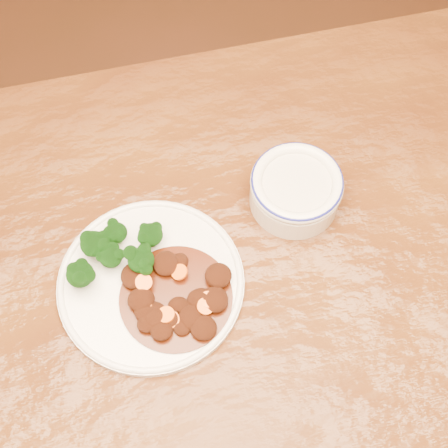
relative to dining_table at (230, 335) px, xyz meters
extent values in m
plane|color=#452811|center=(0.00, 0.00, -0.67)|extent=(4.00, 4.00, 0.00)
cube|color=#552E0F|center=(0.00, 0.00, 0.06)|extent=(1.59, 1.05, 0.04)
cylinder|color=white|center=(-0.10, 0.06, 0.09)|extent=(0.25, 0.25, 0.01)
torus|color=white|center=(-0.10, 0.06, 0.09)|extent=(0.24, 0.24, 0.01)
cylinder|color=#5C8544|center=(-0.11, 0.08, 0.10)|extent=(0.01, 0.01, 0.01)
ellipsoid|color=black|center=(-0.11, 0.08, 0.12)|extent=(0.03, 0.03, 0.03)
cylinder|color=#5C8544|center=(-0.14, 0.12, 0.10)|extent=(0.01, 0.01, 0.01)
ellipsoid|color=black|center=(-0.14, 0.12, 0.11)|extent=(0.03, 0.03, 0.02)
cylinder|color=#5C8544|center=(-0.18, 0.07, 0.10)|extent=(0.01, 0.01, 0.01)
ellipsoid|color=black|center=(-0.18, 0.07, 0.12)|extent=(0.04, 0.04, 0.03)
cylinder|color=#5C8544|center=(-0.09, 0.11, 0.10)|extent=(0.01, 0.01, 0.01)
ellipsoid|color=black|center=(-0.09, 0.11, 0.12)|extent=(0.03, 0.03, 0.03)
cylinder|color=#5C8544|center=(-0.17, 0.11, 0.10)|extent=(0.01, 0.01, 0.01)
ellipsoid|color=black|center=(-0.17, 0.11, 0.12)|extent=(0.04, 0.04, 0.03)
cylinder|color=#5C8544|center=(-0.15, 0.09, 0.10)|extent=(0.01, 0.01, 0.01)
ellipsoid|color=black|center=(-0.15, 0.09, 0.12)|extent=(0.03, 0.03, 0.02)
cylinder|color=#3F1206|center=(-0.07, 0.03, 0.09)|extent=(0.15, 0.15, 0.00)
ellipsoid|color=black|center=(-0.06, 0.02, 0.10)|extent=(0.03, 0.02, 0.01)
ellipsoid|color=black|center=(-0.01, 0.05, 0.11)|extent=(0.04, 0.04, 0.02)
ellipsoid|color=black|center=(-0.06, -0.01, 0.10)|extent=(0.02, 0.02, 0.01)
ellipsoid|color=black|center=(-0.12, 0.06, 0.10)|extent=(0.03, 0.04, 0.02)
ellipsoid|color=black|center=(-0.02, 0.02, 0.10)|extent=(0.03, 0.04, 0.02)
ellipsoid|color=black|center=(-0.11, 0.01, 0.10)|extent=(0.03, 0.02, 0.01)
ellipsoid|color=black|center=(-0.09, 0.00, 0.10)|extent=(0.03, 0.03, 0.02)
ellipsoid|color=black|center=(-0.11, 0.06, 0.10)|extent=(0.02, 0.02, 0.01)
ellipsoid|color=black|center=(-0.02, 0.02, 0.10)|extent=(0.03, 0.03, 0.01)
ellipsoid|color=black|center=(-0.09, 0.00, 0.10)|extent=(0.03, 0.02, 0.01)
ellipsoid|color=black|center=(-0.09, -0.01, 0.10)|extent=(0.03, 0.03, 0.01)
ellipsoid|color=black|center=(-0.05, 0.00, 0.10)|extent=(0.03, 0.03, 0.01)
ellipsoid|color=black|center=(-0.04, -0.02, 0.10)|extent=(0.03, 0.03, 0.02)
ellipsoid|color=black|center=(-0.09, 0.01, 0.10)|extent=(0.02, 0.03, 0.01)
ellipsoid|color=black|center=(-0.11, 0.00, 0.10)|extent=(0.03, 0.02, 0.01)
ellipsoid|color=black|center=(-0.11, 0.03, 0.10)|extent=(0.04, 0.03, 0.02)
ellipsoid|color=black|center=(-0.06, 0.08, 0.10)|extent=(0.02, 0.02, 0.01)
ellipsoid|color=black|center=(-0.07, 0.07, 0.10)|extent=(0.02, 0.02, 0.01)
ellipsoid|color=black|center=(-0.05, 0.01, 0.10)|extent=(0.02, 0.02, 0.01)
ellipsoid|color=black|center=(-0.08, 0.00, 0.10)|extent=(0.02, 0.02, 0.01)
ellipsoid|color=black|center=(-0.04, 0.02, 0.10)|extent=(0.03, 0.03, 0.02)
ellipsoid|color=black|center=(-0.09, -0.01, 0.10)|extent=(0.02, 0.02, 0.01)
ellipsoid|color=black|center=(-0.08, 0.08, 0.10)|extent=(0.03, 0.04, 0.02)
cylinder|color=#FC5D0D|center=(-0.11, 0.05, 0.11)|extent=(0.02, 0.02, 0.01)
cylinder|color=#FC5D0D|center=(-0.08, 0.00, 0.10)|extent=(0.03, 0.03, 0.01)
cylinder|color=#FC5D0D|center=(-0.11, 0.02, 0.10)|extent=(0.03, 0.03, 0.01)
cylinder|color=#FC5D0D|center=(-0.03, 0.01, 0.11)|extent=(0.03, 0.03, 0.01)
cylinder|color=#FC5D0D|center=(-0.11, 0.06, 0.10)|extent=(0.03, 0.03, 0.01)
cylinder|color=#FC5D0D|center=(-0.06, 0.06, 0.10)|extent=(0.03, 0.03, 0.01)
cylinder|color=#FC5D0D|center=(-0.03, 0.02, 0.11)|extent=(0.03, 0.03, 0.01)
cylinder|color=#FC5D0D|center=(-0.08, 0.00, 0.11)|extent=(0.03, 0.03, 0.01)
cylinder|color=white|center=(0.11, 0.16, 0.10)|extent=(0.13, 0.13, 0.04)
cylinder|color=beige|center=(0.11, 0.16, 0.12)|extent=(0.10, 0.10, 0.01)
torus|color=white|center=(0.11, 0.16, 0.13)|extent=(0.13, 0.13, 0.02)
torus|color=navy|center=(0.11, 0.16, 0.13)|extent=(0.13, 0.13, 0.01)
camera|label=1|loc=(-0.04, -0.27, 0.85)|focal=50.00mm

